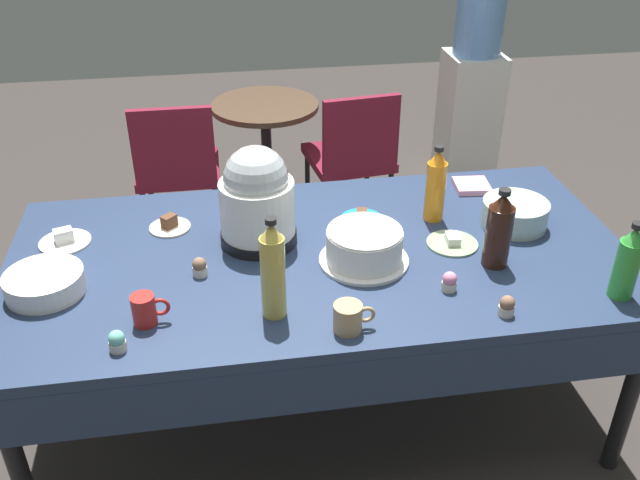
{
  "coord_description": "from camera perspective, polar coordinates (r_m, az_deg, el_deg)",
  "views": [
    {
      "loc": [
        -0.33,
        -2.06,
        2.07
      ],
      "look_at": [
        0.0,
        0.0,
        0.8
      ],
      "focal_mm": 38.85,
      "sensor_mm": 36.0,
      "label": 1
    }
  ],
  "objects": [
    {
      "name": "dessert_plate_cream",
      "position": [
        2.66,
        -12.28,
        1.2
      ],
      "size": [
        0.15,
        0.15,
        0.05
      ],
      "color": "beige",
      "rests_on": "potluck_table"
    },
    {
      "name": "dessert_plate_teal",
      "position": [
        2.66,
        3.45,
        1.83
      ],
      "size": [
        0.16,
        0.16,
        0.04
      ],
      "color": "teal",
      "rests_on": "potluck_table"
    },
    {
      "name": "cupcake_cocoa",
      "position": [
        2.1,
        -16.37,
        -8.01
      ],
      "size": [
        0.05,
        0.05,
        0.07
      ],
      "color": "beige",
      "rests_on": "potluck_table"
    },
    {
      "name": "slow_cooker",
      "position": [
        2.45,
        -5.22,
        3.41
      ],
      "size": [
        0.28,
        0.28,
        0.37
      ],
      "color": "black",
      "rests_on": "potluck_table"
    },
    {
      "name": "dessert_plate_sage",
      "position": [
        2.55,
        10.84,
        -0.19
      ],
      "size": [
        0.19,
        0.19,
        0.04
      ],
      "color": "#8CA87F",
      "rests_on": "potluck_table"
    },
    {
      "name": "paper_napkin_stack",
      "position": [
        2.96,
        12.38,
        4.39
      ],
      "size": [
        0.15,
        0.15,
        0.02
      ],
      "primitive_type": "cube",
      "rotation": [
        0.0,
        0.0,
        -0.1
      ],
      "color": "pink",
      "rests_on": "potluck_table"
    },
    {
      "name": "ceramic_snack_bowl",
      "position": [
        2.41,
        -21.74,
        -3.31
      ],
      "size": [
        0.25,
        0.25,
        0.07
      ],
      "primitive_type": "cylinder",
      "color": "silver",
      "rests_on": "potluck_table"
    },
    {
      "name": "cupcake_lemon",
      "position": [
        2.36,
        -9.89,
        -2.21
      ],
      "size": [
        0.05,
        0.05,
        0.07
      ],
      "color": "beige",
      "rests_on": "potluck_table"
    },
    {
      "name": "dessert_plate_white",
      "position": [
        2.68,
        -20.29,
        0.02
      ],
      "size": [
        0.19,
        0.19,
        0.06
      ],
      "color": "white",
      "rests_on": "potluck_table"
    },
    {
      "name": "cupcake_berry",
      "position": [
        2.22,
        15.14,
        -5.27
      ],
      "size": [
        0.05,
        0.05,
        0.07
      ],
      "color": "beige",
      "rests_on": "potluck_table"
    },
    {
      "name": "soda_bottle_cola",
      "position": [
        2.41,
        14.52,
        0.76
      ],
      "size": [
        0.09,
        0.09,
        0.29
      ],
      "color": "#33190F",
      "rests_on": "potluck_table"
    },
    {
      "name": "glass_salad_bowl",
      "position": [
        2.71,
        15.74,
        2.1
      ],
      "size": [
        0.25,
        0.25,
        0.1
      ],
      "primitive_type": "cylinder",
      "color": "#B2C6BC",
      "rests_on": "potluck_table"
    },
    {
      "name": "round_cafe_table",
      "position": [
        4.01,
        -4.44,
        8.18
      ],
      "size": [
        0.6,
        0.6,
        0.72
      ],
      "color": "#473323",
      "rests_on": "ground"
    },
    {
      "name": "soda_bottle_orange_juice",
      "position": [
        2.64,
        9.5,
        4.4
      ],
      "size": [
        0.08,
        0.08,
        0.3
      ],
      "color": "orange",
      "rests_on": "potluck_table"
    },
    {
      "name": "coffee_mug_red",
      "position": [
        2.17,
        -14.2,
        -5.58
      ],
      "size": [
        0.12,
        0.07,
        0.1
      ],
      "color": "#B2231E",
      "rests_on": "potluck_table"
    },
    {
      "name": "coffee_mug_tan",
      "position": [
        2.08,
        2.38,
        -6.39
      ],
      "size": [
        0.13,
        0.09,
        0.09
      ],
      "color": "tan",
      "rests_on": "potluck_table"
    },
    {
      "name": "maroon_chair_right",
      "position": [
        3.87,
        2.71,
        7.24
      ],
      "size": [
        0.49,
        0.49,
        0.85
      ],
      "color": "maroon",
      "rests_on": "ground"
    },
    {
      "name": "maroon_chair_left",
      "position": [
        3.8,
        -11.69,
        6.16
      ],
      "size": [
        0.44,
        0.44,
        0.85
      ],
      "color": "maroon",
      "rests_on": "ground"
    },
    {
      "name": "cupcake_rose",
      "position": [
        2.29,
        10.61,
        -3.4
      ],
      "size": [
        0.05,
        0.05,
        0.07
      ],
      "color": "beige",
      "rests_on": "potluck_table"
    },
    {
      "name": "frosted_layer_cake",
      "position": [
        2.38,
        3.67,
        -0.55
      ],
      "size": [
        0.31,
        0.31,
        0.13
      ],
      "color": "silver",
      "rests_on": "potluck_table"
    },
    {
      "name": "water_cooler",
      "position": [
        4.37,
        12.24,
        10.84
      ],
      "size": [
        0.32,
        0.32,
        1.24
      ],
      "color": "silver",
      "rests_on": "ground"
    },
    {
      "name": "potluck_table",
      "position": [
        2.5,
        -0.0,
        -2.19
      ],
      "size": [
        2.2,
        1.1,
        0.75
      ],
      "color": "navy",
      "rests_on": "ground"
    },
    {
      "name": "ground",
      "position": [
        2.93,
        -0.0,
        -13.47
      ],
      "size": [
        9.0,
        9.0,
        0.0
      ],
      "primitive_type": "plane",
      "color": "#383330"
    },
    {
      "name": "soda_bottle_ginger_ale",
      "position": [
        2.08,
        -3.9,
        -2.55
      ],
      "size": [
        0.08,
        0.08,
        0.34
      ],
      "color": "gold",
      "rests_on": "potluck_table"
    },
    {
      "name": "cupcake_mint",
      "position": [
        2.79,
        -5.44,
        3.69
      ],
      "size": [
        0.05,
        0.05,
        0.07
      ],
      "color": "beige",
      "rests_on": "potluck_table"
    },
    {
      "name": "soda_bottle_lime_soda",
      "position": [
        2.38,
        24.0,
        -1.76
      ],
      "size": [
        0.08,
        0.08,
        0.27
      ],
      "color": "green",
      "rests_on": "potluck_table"
    }
  ]
}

